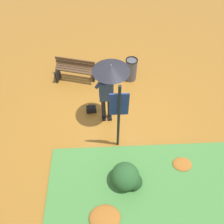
{
  "coord_description": "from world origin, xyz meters",
  "views": [
    {
      "loc": [
        -0.22,
        -4.37,
        5.52
      ],
      "look_at": [
        -0.05,
        -0.63,
        0.85
      ],
      "focal_mm": 36.07,
      "sensor_mm": 36.0,
      "label": 1
    }
  ],
  "objects": [
    {
      "name": "grass_verge",
      "position": [
        0.69,
        -3.22,
        0.03
      ],
      "size": [
        4.8,
        4.0,
        0.05
      ],
      "color": "#47843D",
      "rests_on": "ground_plane"
    },
    {
      "name": "trash_bin",
      "position": [
        0.71,
        1.56,
        0.42
      ],
      "size": [
        0.42,
        0.42,
        0.83
      ],
      "color": "#4C4C51",
      "rests_on": "ground_plane"
    },
    {
      "name": "park_bench",
      "position": [
        -1.2,
        1.65,
        0.4
      ],
      "size": [
        1.43,
        0.72,
        0.75
      ],
      "color": "black",
      "rests_on": "ground_plane"
    },
    {
      "name": "ground_plane",
      "position": [
        0.0,
        0.0,
        0.0
      ],
      "size": [
        18.0,
        18.0,
        0.0
      ],
      "primitive_type": "plane",
      "color": "#9E6623"
    },
    {
      "name": "shrub_cluster",
      "position": [
        0.24,
        -2.22,
        0.29
      ],
      "size": [
        0.76,
        0.7,
        0.63
      ],
      "color": "#285628",
      "rests_on": "ground_plane"
    },
    {
      "name": "info_sign_post",
      "position": [
        0.09,
        -1.11,
        1.44
      ],
      "size": [
        0.44,
        0.07,
        2.3
      ],
      "color": "black",
      "rests_on": "ground_plane"
    },
    {
      "name": "handbag",
      "position": [
        -0.66,
        0.09,
        0.13
      ],
      "size": [
        0.31,
        0.16,
        0.37
      ],
      "color": "black",
      "rests_on": "ground_plane"
    },
    {
      "name": "leaf_pile_near_person",
      "position": [
        -0.32,
        -3.06,
        0.08
      ],
      "size": [
        0.72,
        0.57,
        0.16
      ],
      "color": "#A86023",
      "rests_on": "ground_plane"
    },
    {
      "name": "person_with_umbrella",
      "position": [
        -0.11,
        -0.13,
        1.55
      ],
      "size": [
        0.96,
        0.96,
        2.04
      ],
      "color": "black",
      "rests_on": "ground_plane"
    },
    {
      "name": "leaf_pile_by_bench",
      "position": [
        1.75,
        -1.84,
        0.06
      ],
      "size": [
        0.51,
        0.41,
        0.11
      ],
      "color": "#A86023",
      "rests_on": "ground_plane"
    }
  ]
}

